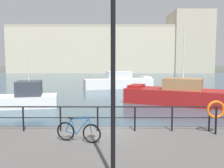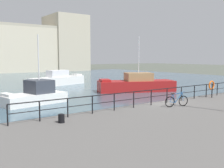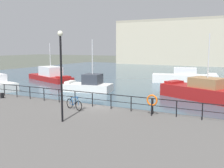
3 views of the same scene
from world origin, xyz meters
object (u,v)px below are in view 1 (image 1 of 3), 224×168
at_px(moored_blue_motorboat, 119,82).
at_px(parked_bicycle, 78,132).
at_px(harbor_building, 127,49).
at_px(quay_lamp_post, 112,47).
at_px(moored_harbor_tender, 23,98).
at_px(life_ring_stand, 215,111).
at_px(moored_red_daysailer, 179,94).

distance_m(moored_blue_motorboat, parked_bicycle, 23.82).
distance_m(harbor_building, parked_bicycle, 64.28).
distance_m(parked_bicycle, quay_lamp_post, 4.36).
bearing_deg(harbor_building, quay_lamp_post, -93.74).
height_order(moored_harbor_tender, parked_bicycle, moored_harbor_tender).
bearing_deg(moored_harbor_tender, parked_bicycle, 107.24).
height_order(moored_blue_motorboat, moored_harbor_tender, moored_harbor_tender).
bearing_deg(parked_bicycle, harbor_building, 101.29).
bearing_deg(moored_blue_motorboat, quay_lamp_post, -107.84).
distance_m(harbor_building, life_ring_stand, 62.98).
relative_size(parked_bicycle, quay_lamp_post, 0.32).
height_order(moored_blue_motorboat, parked_bicycle, moored_blue_motorboat).
bearing_deg(moored_red_daysailer, quay_lamp_post, 92.80).
bearing_deg(moored_blue_motorboat, harbor_building, 69.22).
bearing_deg(moored_red_daysailer, life_ring_stand, 106.17).
xyz_separation_m(moored_blue_motorboat, quay_lamp_post, (-0.92, -26.63, 3.29)).
distance_m(moored_red_daysailer, parked_bicycle, 13.86).
xyz_separation_m(moored_harbor_tender, parked_bicycle, (5.84, -10.81, 0.38)).
relative_size(harbor_building, moored_red_daysailer, 5.87).
relative_size(moored_blue_motorboat, quay_lamp_post, 1.71).
height_order(moored_harbor_tender, quay_lamp_post, quay_lamp_post).
xyz_separation_m(harbor_building, moored_blue_motorboat, (-3.44, -40.07, -5.78)).
bearing_deg(parked_bicycle, moored_blue_motorboat, 101.06).
height_order(parked_bicycle, quay_lamp_post, quay_lamp_post).
xyz_separation_m(moored_red_daysailer, life_ring_stand, (-1.43, -10.99, 0.88)).
distance_m(moored_harbor_tender, quay_lamp_post, 15.82).
relative_size(harbor_building, life_ring_stand, 39.60).
xyz_separation_m(parked_bicycle, quay_lamp_post, (1.28, -2.91, 2.98)).
bearing_deg(life_ring_stand, quay_lamp_post, -137.17).
relative_size(moored_blue_motorboat, life_ring_stand, 6.60).
bearing_deg(harbor_building, life_ring_stand, -90.12).
height_order(moored_blue_motorboat, life_ring_stand, moored_blue_motorboat).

